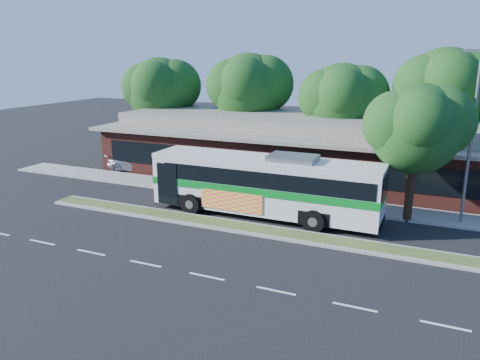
{
  "coord_description": "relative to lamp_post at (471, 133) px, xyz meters",
  "views": [
    {
      "loc": [
        8.27,
        -20.45,
        8.77
      ],
      "look_at": [
        -1.92,
        2.74,
        2.0
      ],
      "focal_mm": 35.0,
      "sensor_mm": 36.0,
      "label": 1
    }
  ],
  "objects": [
    {
      "name": "plaza_building",
      "position": [
        -9.56,
        6.99,
        -2.77
      ],
      "size": [
        33.2,
        11.2,
        4.45
      ],
      "color": "#5A231C",
      "rests_on": "ground"
    },
    {
      "name": "tree_bg_d",
      "position": [
        -1.12,
        10.15,
        1.52
      ],
      "size": [
        6.91,
        6.2,
        9.37
      ],
      "color": "black",
      "rests_on": "ground"
    },
    {
      "name": "transit_bus",
      "position": [
        -10.05,
        -3.0,
        -2.89
      ],
      "size": [
        12.93,
        3.08,
        3.62
      ],
      "rotation": [
        0.0,
        0.0,
        0.0
      ],
      "color": "silver",
      "rests_on": "ground"
    },
    {
      "name": "sedan",
      "position": [
        -22.98,
        2.84,
        -4.23
      ],
      "size": [
        4.81,
        2.45,
        1.34
      ],
      "primitive_type": "imported",
      "rotation": [
        0.0,
        0.0,
        1.7
      ],
      "color": "#A7A9AE",
      "rests_on": "ground"
    },
    {
      "name": "sidewalk_tree",
      "position": [
        -2.29,
        -0.59,
        0.29
      ],
      "size": [
        5.28,
        4.74,
        7.45
      ],
      "color": "black",
      "rests_on": "ground"
    },
    {
      "name": "sidewalk",
      "position": [
        -9.56,
        0.4,
        -4.84
      ],
      "size": [
        44.0,
        2.6,
        0.12
      ],
      "primitive_type": "cube",
      "color": "gray",
      "rests_on": "ground"
    },
    {
      "name": "tree_bg_b",
      "position": [
        -16.13,
        10.14,
        1.24
      ],
      "size": [
        6.69,
        6.0,
        9.0
      ],
      "color": "black",
      "rests_on": "ground"
    },
    {
      "name": "tree_bg_a",
      "position": [
        -24.15,
        9.14,
        0.97
      ],
      "size": [
        6.47,
        5.8,
        8.63
      ],
      "color": "black",
      "rests_on": "ground"
    },
    {
      "name": "parking_lot",
      "position": [
        -27.56,
        4.0,
        -4.9
      ],
      "size": [
        14.0,
        12.0,
        0.01
      ],
      "primitive_type": "cube",
      "color": "black",
      "rests_on": "ground"
    },
    {
      "name": "lamp_post",
      "position": [
        0.0,
        0.0,
        0.0
      ],
      "size": [
        0.93,
        0.18,
        9.07
      ],
      "color": "slate",
      "rests_on": "ground"
    },
    {
      "name": "ground",
      "position": [
        -9.56,
        -6.0,
        -4.9
      ],
      "size": [
        120.0,
        120.0,
        0.0
      ],
      "primitive_type": "plane",
      "color": "black",
      "rests_on": "ground"
    },
    {
      "name": "median_strip",
      "position": [
        -9.56,
        -5.4,
        -4.83
      ],
      "size": [
        26.0,
        1.1,
        0.15
      ],
      "primitive_type": "cube",
      "color": "#3F5122",
      "rests_on": "ground"
    },
    {
      "name": "tree_bg_c",
      "position": [
        -8.16,
        9.13,
        0.69
      ],
      "size": [
        6.24,
        5.6,
        8.26
      ],
      "color": "black",
      "rests_on": "ground"
    }
  ]
}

